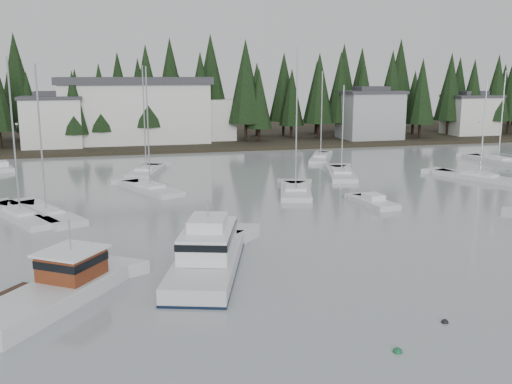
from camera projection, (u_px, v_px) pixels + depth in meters
far_shore_land at (159, 136)px, 112.34m from camera, size 240.00×54.00×1.00m
conifer_treeline at (164, 142)px, 101.90m from camera, size 200.00×22.00×20.00m
house_west at (53, 121)px, 89.99m from camera, size 9.54×7.42×8.75m
house_east_a at (370, 114)px, 101.97m from camera, size 10.60×8.48×9.25m
house_east_b at (471, 114)px, 109.26m from camera, size 9.54×7.42×8.25m
harbor_inn at (147, 111)px, 96.55m from camera, size 29.50×11.50×10.90m
lobster_boat_brown at (54, 293)px, 30.01m from camera, size 8.19×9.75×4.77m
cabin_cruiser_center at (208, 258)px, 34.97m from camera, size 6.99×12.27×5.03m
sailboat_0 at (146, 173)px, 69.51m from camera, size 5.56×9.50×13.43m
sailboat_1 at (150, 190)px, 58.93m from camera, size 6.43×9.69×13.17m
sailboat_2 at (341, 175)px, 67.81m from camera, size 5.73×10.48×11.16m
sailboat_5 at (20, 217)px, 47.88m from camera, size 7.15×10.65×13.84m
sailboat_6 at (321, 159)px, 80.87m from camera, size 6.43×10.01×12.80m
sailboat_7 at (295, 193)px, 57.64m from camera, size 5.37×9.26×15.05m
sailboat_10 at (479, 179)px, 65.33m from camera, size 7.02×11.12×11.88m
sailboat_11 at (498, 162)px, 78.12m from camera, size 3.96×10.73×12.85m
sailboat_13 at (47, 216)px, 48.30m from camera, size 7.25×10.66×13.24m
runabout_1 at (373, 203)px, 52.59m from camera, size 2.87×5.92×1.42m
runabout_3 at (2, 168)px, 72.40m from camera, size 4.03×6.97×1.42m
mooring_buoy_green at (398, 352)px, 24.70m from camera, size 0.42×0.42×0.42m
mooring_buoy_dark at (445, 323)px, 27.63m from camera, size 0.37×0.37×0.37m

